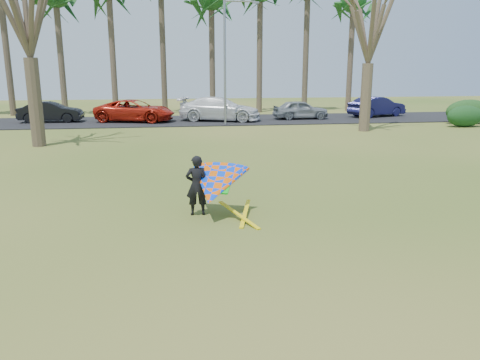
{
  "coord_description": "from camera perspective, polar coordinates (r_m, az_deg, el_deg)",
  "views": [
    {
      "loc": [
        -1.62,
        -8.85,
        3.74
      ],
      "look_at": [
        0.0,
        2.0,
        1.1
      ],
      "focal_mm": 35.0,
      "sensor_mm": 36.0,
      "label": 1
    }
  ],
  "objects": [
    {
      "name": "ground",
      "position": [
        9.75,
        1.76,
        -9.05
      ],
      "size": [
        100.0,
        100.0,
        0.0
      ],
      "primitive_type": "plane",
      "color": "#285412",
      "rests_on": "ground"
    },
    {
      "name": "parking_strip",
      "position": [
        34.09,
        -5.77,
        7.23
      ],
      "size": [
        46.0,
        7.0,
        0.06
      ],
      "primitive_type": "cube",
      "color": "black",
      "rests_on": "ground"
    },
    {
      "name": "palm_9",
      "position": [
        43.15,
        13.67,
        20.41
      ],
      "size": [
        4.84,
        4.84,
        10.84
      ],
      "color": "#4C3C2D",
      "rests_on": "ground"
    },
    {
      "name": "bare_tree_right",
      "position": [
        29.39,
        15.67,
        18.58
      ],
      "size": [
        6.27,
        6.27,
        9.21
      ],
      "color": "brown",
      "rests_on": "ground"
    },
    {
      "name": "streetlight",
      "position": [
        31.09,
        -1.57,
        14.87
      ],
      "size": [
        2.28,
        0.18,
        8.0
      ],
      "color": "gray",
      "rests_on": "ground"
    },
    {
      "name": "hedge_near",
      "position": [
        35.78,
        26.1,
        7.5
      ],
      "size": [
        3.28,
        1.49,
        1.64
      ],
      "primitive_type": "ellipsoid",
      "color": "#183D16",
      "rests_on": "ground"
    },
    {
      "name": "hedge_far",
      "position": [
        33.72,
        25.76,
        7.02
      ],
      "size": [
        2.47,
        1.16,
        1.37
      ],
      "primitive_type": "ellipsoid",
      "color": "#153918",
      "rests_on": "ground"
    },
    {
      "name": "car_1",
      "position": [
        35.18,
        -22.07,
        7.7
      ],
      "size": [
        4.27,
        1.56,
        1.4
      ],
      "primitive_type": "imported",
      "rotation": [
        0.0,
        0.0,
        1.55
      ],
      "color": "black",
      "rests_on": "parking_strip"
    },
    {
      "name": "car_2",
      "position": [
        33.75,
        -12.67,
        8.25
      ],
      "size": [
        5.93,
        3.93,
        1.51
      ],
      "primitive_type": "imported",
      "rotation": [
        0.0,
        0.0,
        1.29
      ],
      "color": "#B51D0E",
      "rests_on": "parking_strip"
    },
    {
      "name": "car_3",
      "position": [
        33.53,
        -2.48,
        8.66
      ],
      "size": [
        6.17,
        3.94,
        1.66
      ],
      "primitive_type": "imported",
      "rotation": [
        0.0,
        0.0,
        1.27
      ],
      "color": "white",
      "rests_on": "parking_strip"
    },
    {
      "name": "car_4",
      "position": [
        34.98,
        7.4,
        8.52
      ],
      "size": [
        4.06,
        1.73,
        1.37
      ],
      "primitive_type": "imported",
      "rotation": [
        0.0,
        0.0,
        1.6
      ],
      "color": "gray",
      "rests_on": "parking_strip"
    },
    {
      "name": "car_5",
      "position": [
        37.93,
        16.35,
        8.59
      ],
      "size": [
        4.88,
        3.06,
        1.52
      ],
      "primitive_type": "imported",
      "rotation": [
        0.0,
        0.0,
        1.91
      ],
      "color": "#171746",
      "rests_on": "parking_strip"
    },
    {
      "name": "kite_flyer",
      "position": [
        11.89,
        -3.24,
        -0.61
      ],
      "size": [
        2.13,
        2.39,
        2.02
      ],
      "color": "black",
      "rests_on": "ground"
    }
  ]
}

